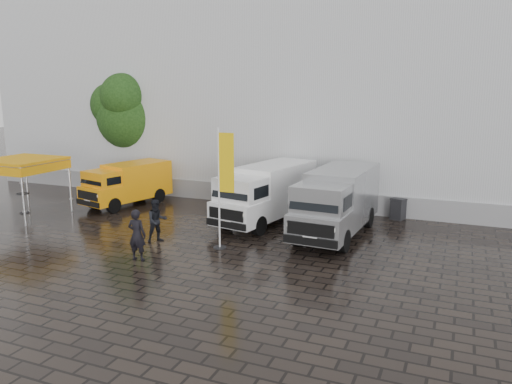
% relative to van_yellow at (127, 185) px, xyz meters
% --- Properties ---
extents(ground, '(120.00, 120.00, 0.00)m').
position_rel_van_yellow_xyz_m(ground, '(8.20, -5.08, -1.09)').
color(ground, black).
rests_on(ground, ground).
extents(exhibition_hall, '(44.00, 16.00, 12.00)m').
position_rel_van_yellow_xyz_m(exhibition_hall, '(10.20, 10.92, 4.91)').
color(exhibition_hall, silver).
rests_on(exhibition_hall, ground).
extents(hall_plinth, '(44.00, 0.15, 1.00)m').
position_rel_van_yellow_xyz_m(hall_plinth, '(10.20, 2.87, -0.59)').
color(hall_plinth, gray).
rests_on(hall_plinth, ground).
extents(van_yellow, '(2.92, 5.02, 2.18)m').
position_rel_van_yellow_xyz_m(van_yellow, '(0.00, 0.00, 0.00)').
color(van_yellow, '#FF9C0D').
rests_on(van_yellow, ground).
extents(van_white, '(3.08, 6.25, 2.59)m').
position_rel_van_yellow_xyz_m(van_white, '(7.94, -0.38, 0.21)').
color(van_white, white).
rests_on(van_white, ground).
extents(van_silver, '(2.42, 6.36, 2.71)m').
position_rel_van_yellow_xyz_m(van_silver, '(11.38, -1.18, 0.27)').
color(van_silver, '#A1A3A6').
rests_on(van_silver, ground).
extents(canopy_tent, '(3.06, 3.06, 2.77)m').
position_rel_van_yellow_xyz_m(canopy_tent, '(-3.14, -3.71, 1.49)').
color(canopy_tent, silver).
rests_on(canopy_tent, ground).
extents(flagpole, '(0.88, 0.50, 4.61)m').
position_rel_van_yellow_xyz_m(flagpole, '(7.87, -4.54, 1.46)').
color(flagpole, black).
rests_on(flagpole, ground).
extents(tree, '(3.98, 4.06, 7.14)m').
position_rel_van_yellow_xyz_m(tree, '(-2.54, 4.03, 3.49)').
color(tree, black).
rests_on(tree, ground).
extents(cocktail_table, '(0.60, 0.60, 0.99)m').
position_rel_van_yellow_xyz_m(cocktail_table, '(-3.67, -3.34, -0.59)').
color(cocktail_table, black).
rests_on(cocktail_table, ground).
extents(wheelie_bin, '(0.77, 0.77, 1.00)m').
position_rel_van_yellow_xyz_m(wheelie_bin, '(13.44, 2.50, -0.59)').
color(wheelie_bin, black).
rests_on(wheelie_bin, ground).
extents(person_front, '(0.71, 0.49, 1.86)m').
position_rel_van_yellow_xyz_m(person_front, '(5.61, -6.90, -0.16)').
color(person_front, black).
rests_on(person_front, ground).
extents(person_tent, '(1.03, 1.05, 1.71)m').
position_rel_van_yellow_xyz_m(person_tent, '(5.01, -4.75, -0.23)').
color(person_tent, black).
rests_on(person_tent, ground).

